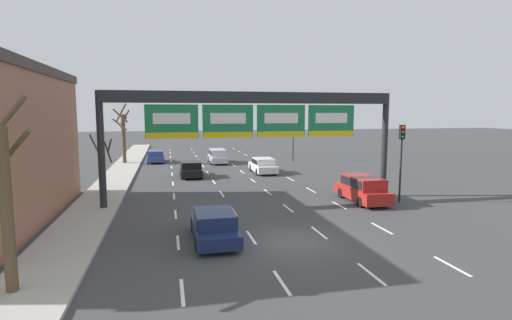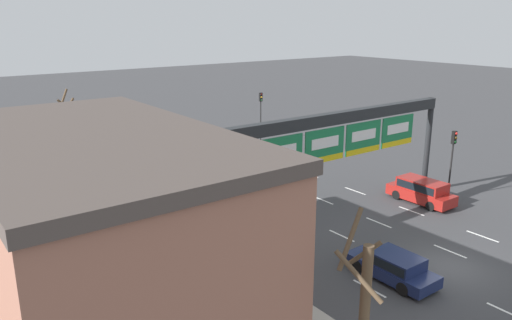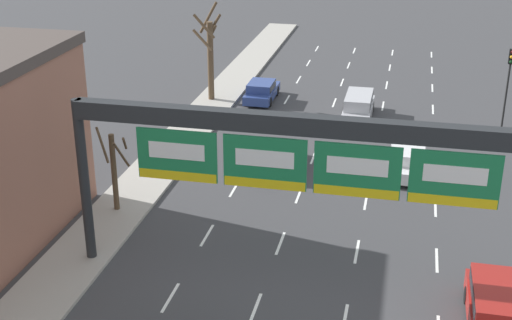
{
  "view_description": "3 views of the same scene",
  "coord_description": "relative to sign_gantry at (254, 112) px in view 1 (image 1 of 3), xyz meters",
  "views": [
    {
      "loc": [
        -5.28,
        -16.35,
        5.7
      ],
      "look_at": [
        0.02,
        7.49,
        2.78
      ],
      "focal_mm": 28.0,
      "sensor_mm": 36.0,
      "label": 1
    },
    {
      "loc": [
        -21.84,
        -12.74,
        12.33
      ],
      "look_at": [
        -3.14,
        12.48,
        3.43
      ],
      "focal_mm": 35.0,
      "sensor_mm": 36.0,
      "label": 2
    },
    {
      "loc": [
        3.16,
        -15.62,
        15.22
      ],
      "look_at": [
        -3.28,
        13.51,
        2.74
      ],
      "focal_mm": 50.0,
      "sensor_mm": 36.0,
      "label": 3
    }
  ],
  "objects": [
    {
      "name": "ground_plane",
      "position": [
        -0.0,
        -7.96,
        -5.75
      ],
      "size": [
        220.0,
        220.0,
        0.0
      ],
      "primitive_type": "plane",
      "color": "#3D3D3F"
    },
    {
      "name": "suv_silver",
      "position": [
        0.2,
        20.3,
        -4.87
      ],
      "size": [
        1.81,
        4.79,
        1.57
      ],
      "color": "#B7B7BC",
      "rests_on": "ground_plane"
    },
    {
      "name": "traffic_light_mid_block",
      "position": [
        9.05,
        -1.98,
        -2.25
      ],
      "size": [
        0.3,
        0.35,
        4.92
      ],
      "color": "black",
      "rests_on": "ground_plane"
    },
    {
      "name": "car_black",
      "position": [
        -3.32,
        11.14,
        -5.01
      ],
      "size": [
        1.89,
        4.21,
        1.38
      ],
      "color": "black",
      "rests_on": "ground_plane"
    },
    {
      "name": "lane_dashes",
      "position": [
        -0.0,
        5.54,
        -5.74
      ],
      "size": [
        10.02,
        67.0,
        0.01
      ],
      "color": "white",
      "rests_on": "ground_plane"
    },
    {
      "name": "tree_bare_second",
      "position": [
        -9.69,
        4.36,
        -3.46
      ],
      "size": [
        1.53,
        1.51,
        4.09
      ],
      "color": "brown",
      "rests_on": "sidewalk_left"
    },
    {
      "name": "tree_bare_third",
      "position": [
        -10.02,
        21.62,
        -2.33
      ],
      "size": [
        1.84,
        1.98,
        6.56
      ],
      "color": "brown",
      "rests_on": "sidewalk_left"
    },
    {
      "name": "suv_red",
      "position": [
        6.81,
        -1.31,
        -4.83
      ],
      "size": [
        1.84,
        4.64,
        1.65
      ],
      "color": "maroon",
      "rests_on": "ground_plane"
    },
    {
      "name": "car_blue",
      "position": [
        -6.63,
        22.48,
        -5.02
      ],
      "size": [
        1.83,
        4.3,
        1.36
      ],
      "color": "navy",
      "rests_on": "ground_plane"
    },
    {
      "name": "tree_bare_closest",
      "position": [
        -10.19,
        -11.0,
        -2.63
      ],
      "size": [
        1.96,
        2.03,
        6.11
      ],
      "color": "brown",
      "rests_on": "sidewalk_left"
    },
    {
      "name": "sidewalk_left",
      "position": [
        -9.65,
        -7.96,
        -5.67
      ],
      "size": [
        2.8,
        110.0,
        0.15
      ],
      "color": "#A8A399",
      "rests_on": "ground_plane"
    },
    {
      "name": "traffic_light_near_gantry",
      "position": [
        9.06,
        20.15,
        -2.19
      ],
      "size": [
        0.3,
        0.35,
        5.02
      ],
      "color": "black",
      "rests_on": "ground_plane"
    },
    {
      "name": "sign_gantry",
      "position": [
        0.0,
        0.0,
        0.0
      ],
      "size": [
        18.51,
        0.7,
        6.96
      ],
      "color": "#232628",
      "rests_on": "ground_plane"
    },
    {
      "name": "car_navy",
      "position": [
        -3.35,
        -7.03,
        -5.01
      ],
      "size": [
        1.87,
        4.6,
        1.37
      ],
      "color": "#19234C",
      "rests_on": "ground_plane"
    },
    {
      "name": "car_white",
      "position": [
        3.49,
        11.99,
        -4.99
      ],
      "size": [
        1.92,
        4.62,
        1.42
      ],
      "color": "silver",
      "rests_on": "ground_plane"
    }
  ]
}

